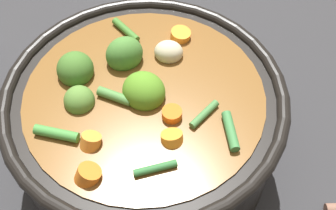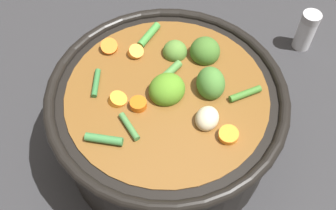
% 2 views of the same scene
% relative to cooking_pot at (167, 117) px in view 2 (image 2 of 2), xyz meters
% --- Properties ---
extents(ground_plane, '(1.10, 1.10, 0.00)m').
position_rel_cooking_pot_xyz_m(ground_plane, '(-0.00, 0.00, -0.07)').
color(ground_plane, '#2D2D30').
extents(cooking_pot, '(0.31, 0.31, 0.16)m').
position_rel_cooking_pot_xyz_m(cooking_pot, '(0.00, 0.00, 0.00)').
color(cooking_pot, black).
rests_on(cooking_pot, ground_plane).
extents(salt_shaker, '(0.03, 0.03, 0.07)m').
position_rel_cooking_pot_xyz_m(salt_shaker, '(0.01, -0.31, -0.03)').
color(salt_shaker, silver).
rests_on(salt_shaker, ground_plane).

